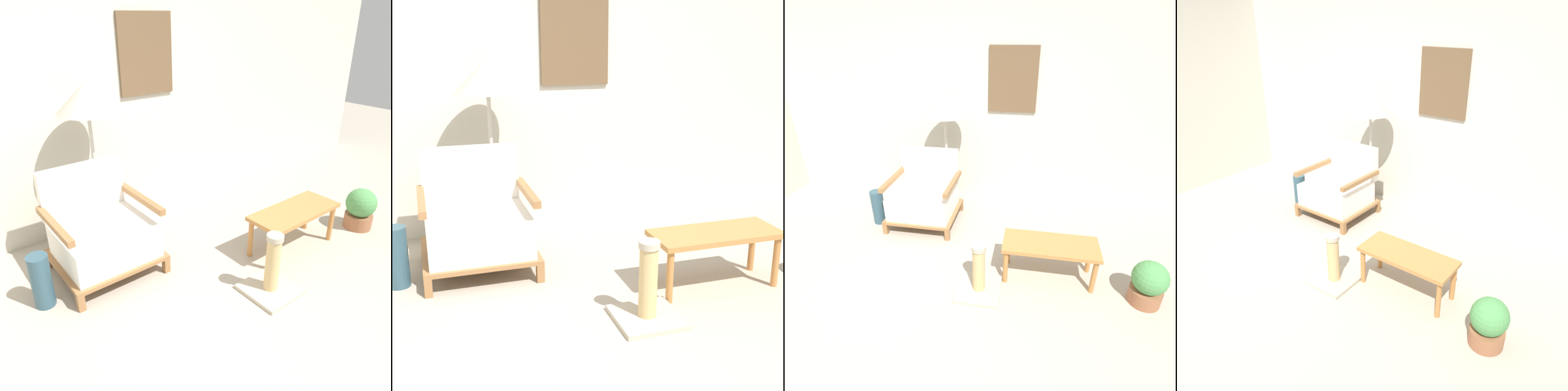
{
  "view_description": "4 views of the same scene",
  "coord_description": "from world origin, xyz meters",
  "views": [
    {
      "loc": [
        -1.46,
        -0.89,
        1.88
      ],
      "look_at": [
        0.28,
        1.3,
        0.55
      ],
      "focal_mm": 35.0,
      "sensor_mm": 36.0,
      "label": 1
    },
    {
      "loc": [
        -0.79,
        -2.03,
        1.6
      ],
      "look_at": [
        0.28,
        1.3,
        0.55
      ],
      "focal_mm": 50.0,
      "sensor_mm": 36.0,
      "label": 2
    },
    {
      "loc": [
        0.75,
        -1.41,
        2.0
      ],
      "look_at": [
        0.28,
        1.3,
        0.55
      ],
      "focal_mm": 28.0,
      "sensor_mm": 36.0,
      "label": 3
    },
    {
      "loc": [
        2.36,
        -1.51,
        2.22
      ],
      "look_at": [
        0.28,
        1.3,
        0.55
      ],
      "focal_mm": 35.0,
      "sensor_mm": 36.0,
      "label": 4
    }
  ],
  "objects": [
    {
      "name": "potted_plant",
      "position": [
        1.79,
        0.67,
        0.2
      ],
      "size": [
        0.28,
        0.28,
        0.4
      ],
      "color": "#935B3D",
      "rests_on": "ground_plane"
    },
    {
      "name": "vase",
      "position": [
        -0.98,
        1.45,
        0.21
      ],
      "size": [
        0.14,
        0.14,
        0.41
      ],
      "primitive_type": "cylinder",
      "color": "#2D4C5B",
      "rests_on": "ground_plane"
    },
    {
      "name": "scratching_post",
      "position": [
        0.4,
        0.55,
        0.15
      ],
      "size": [
        0.38,
        0.38,
        0.49
      ],
      "color": "#B2A893",
      "rests_on": "ground_plane"
    },
    {
      "name": "floor_lamp",
      "position": [
        -0.26,
        1.99,
        1.26
      ],
      "size": [
        0.5,
        0.5,
        1.42
      ],
      "color": "#B7B2A8",
      "rests_on": "ground_plane"
    },
    {
      "name": "wall_back",
      "position": [
        0.0,
        2.34,
        1.35
      ],
      "size": [
        8.0,
        0.09,
        2.7
      ],
      "color": "beige",
      "rests_on": "ground_plane"
    },
    {
      "name": "armchair",
      "position": [
        -0.44,
        1.59,
        0.32
      ],
      "size": [
        0.77,
        0.7,
        0.82
      ],
      "color": "olive",
      "rests_on": "ground_plane"
    },
    {
      "name": "ground_plane",
      "position": [
        0.0,
        0.0,
        0.0
      ],
      "size": [
        14.0,
        14.0,
        0.0
      ],
      "primitive_type": "plane",
      "color": "#A89E8E"
    },
    {
      "name": "coffee_table",
      "position": [
        0.99,
        0.84,
        0.32
      ],
      "size": [
        0.84,
        0.35,
        0.38
      ],
      "color": "#B2753D",
      "rests_on": "ground_plane"
    }
  ]
}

